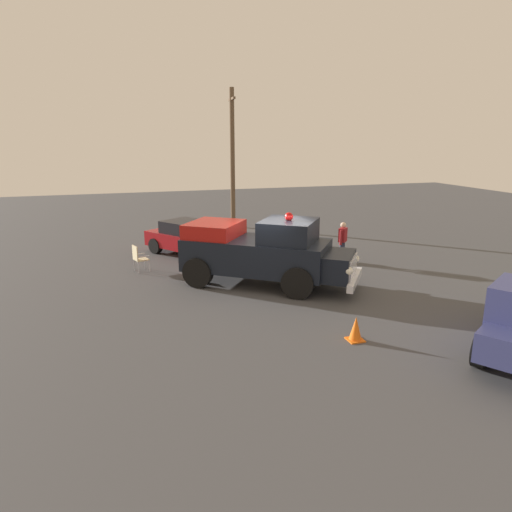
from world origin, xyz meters
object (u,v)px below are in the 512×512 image
(spectator_standing, at_px, (343,240))
(traffic_cone, at_px, (356,329))
(classic_hot_rod, at_px, (192,238))
(lawn_chair_by_car, at_px, (138,257))
(spectator_seated, at_px, (293,241))
(utility_pole, at_px, (232,157))
(lawn_chair_near_truck, at_px, (294,243))
(vintage_fire_truck, at_px, (262,251))
(lawn_chair_spare, at_px, (274,243))

(spectator_standing, xyz_separation_m, traffic_cone, (-6.83, 3.19, -0.66))
(classic_hot_rod, xyz_separation_m, spectator_standing, (-3.08, -5.61, 0.22))
(classic_hot_rod, height_order, lawn_chair_by_car, classic_hot_rod)
(spectator_seated, distance_m, utility_pole, 8.12)
(lawn_chair_near_truck, bearing_deg, lawn_chair_by_car, 93.94)
(spectator_standing, bearing_deg, vintage_fire_truck, 113.91)
(classic_hot_rod, distance_m, spectator_seated, 4.37)
(vintage_fire_truck, distance_m, classic_hot_rod, 5.14)
(lawn_chair_by_car, xyz_separation_m, spectator_seated, (0.34, -6.47, 0.11))
(classic_hot_rod, distance_m, lawn_chair_by_car, 3.09)
(vintage_fire_truck, xyz_separation_m, classic_hot_rod, (4.86, 1.60, -0.45))
(vintage_fire_truck, xyz_separation_m, spectator_standing, (1.78, -4.01, -0.23))
(classic_hot_rod, relative_size, spectator_seated, 3.60)
(utility_pole, bearing_deg, spectator_standing, -165.77)
(lawn_chair_spare, bearing_deg, vintage_fire_truck, 154.45)
(classic_hot_rod, bearing_deg, lawn_chair_near_truck, -109.68)
(classic_hot_rod, xyz_separation_m, lawn_chair_by_car, (-1.93, 2.40, -0.16))
(lawn_chair_by_car, distance_m, spectator_seated, 6.48)
(lawn_chair_spare, bearing_deg, spectator_seated, -113.30)
(vintage_fire_truck, relative_size, classic_hot_rod, 1.31)
(lawn_chair_by_car, height_order, utility_pole, utility_pole)
(classic_hot_rod, bearing_deg, spectator_seated, -111.38)
(vintage_fire_truck, distance_m, spectator_standing, 4.39)
(lawn_chair_spare, height_order, spectator_seated, spectator_seated)
(lawn_chair_by_car, bearing_deg, traffic_cone, -148.87)
(vintage_fire_truck, distance_m, spectator_seated, 4.12)
(classic_hot_rod, bearing_deg, utility_pole, -29.91)
(classic_hot_rod, distance_m, spectator_standing, 6.40)
(spectator_seated, xyz_separation_m, traffic_cone, (-8.32, 1.65, -0.39))
(classic_hot_rod, bearing_deg, spectator_standing, -118.81)
(lawn_chair_spare, bearing_deg, lawn_chair_by_car, 96.59)
(vintage_fire_truck, relative_size, spectator_seated, 4.71)
(lawn_chair_by_car, height_order, spectator_standing, spectator_standing)
(vintage_fire_truck, height_order, spectator_standing, vintage_fire_truck)
(vintage_fire_truck, height_order, lawn_chair_by_car, vintage_fire_truck)
(lawn_chair_spare, distance_m, utility_pole, 7.84)
(vintage_fire_truck, bearing_deg, lawn_chair_by_car, 53.79)
(spectator_seated, bearing_deg, classic_hot_rod, 68.62)
(vintage_fire_truck, height_order, lawn_chair_spare, vintage_fire_truck)
(vintage_fire_truck, distance_m, utility_pole, 11.16)
(vintage_fire_truck, relative_size, lawn_chair_spare, 5.95)
(lawn_chair_by_car, bearing_deg, utility_pole, -36.57)
(lawn_chair_spare, relative_size, traffic_cone, 1.61)
(lawn_chair_by_car, xyz_separation_m, utility_pole, (7.75, -5.75, 3.34))
(spectator_standing, bearing_deg, utility_pole, 14.23)
(lawn_chair_by_car, bearing_deg, lawn_chair_spare, -83.41)
(vintage_fire_truck, height_order, traffic_cone, vintage_fire_truck)
(lawn_chair_near_truck, height_order, utility_pole, utility_pole)
(lawn_chair_near_truck, height_order, traffic_cone, lawn_chair_near_truck)
(spectator_standing, bearing_deg, traffic_cone, 154.96)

